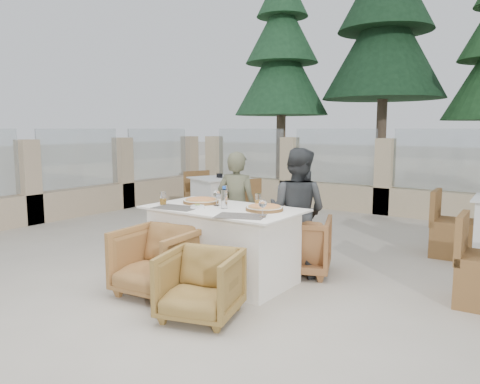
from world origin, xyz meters
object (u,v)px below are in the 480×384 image
Objects in this scene: armchair_near_left at (157,261)px; diner_right at (297,211)px; beer_glass_left at (163,198)px; armchair_far_left at (243,237)px; beer_glass_right at (258,200)px; armchair_near_right at (200,285)px; armchair_far_right at (299,244)px; wine_glass_corner at (263,207)px; olive_dish at (197,206)px; bg_table_a at (220,201)px; diner_left at (237,208)px; wine_glass_centre at (217,197)px; water_bottle at (224,197)px; pizza_left at (201,201)px; pizza_right at (264,208)px; dining_table at (223,244)px.

diner_right reaches higher than armchair_near_left.
beer_glass_left is 1.20m from armchair_far_left.
beer_glass_right is 0.19× the size of armchair_near_left.
armchair_far_right is at bearing 70.59° from armchair_near_right.
wine_glass_corner is at bearing 74.89° from armchair_far_right.
olive_dish is 3.03m from bg_table_a.
beer_glass_left is at bearing 131.30° from armchair_near_right.
diner_left is (0.39, 0.81, -0.18)m from beer_glass_left.
water_bottle is at bearing -28.39° from wine_glass_centre.
pizza_left is 0.81m from pizza_right.
dining_table is 0.88m from diner_right.
wine_glass_corner is (0.99, -0.30, 0.07)m from pizza_left.
dining_table is 6.98× the size of water_bottle.
diner_right reaches higher than dining_table.
beer_glass_right is 1.33m from armchair_near_right.
wine_glass_corner is 0.63m from beer_glass_right.
pizza_right is 3.21m from bg_table_a.
olive_dish is at bearing 79.86° from diner_left.
wine_glass_corner is 1.47m from armchair_far_left.
olive_dish is at bearing -56.18° from pizza_left.
wine_glass_centre is at bearing 154.53° from dining_table.
pizza_right is 0.28m from beer_glass_right.
diner_left reaches higher than armchair_near_left.
armchair_near_right is at bearing 83.77° from diner_right.
armchair_far_right is at bearing 172.09° from diner_left.
wine_glass_corner is (0.61, -0.20, 0.48)m from dining_table.
armchair_far_right is 1.10× the size of armchair_near_right.
pizza_left reaches higher than armchair_far_right.
armchair_near_right is at bearing -50.43° from pizza_left.
diner_right is (0.47, 0.69, -0.20)m from water_bottle.
armchair_near_right is at bearing 66.07° from armchair_far_right.
pizza_left reaches higher than dining_table.
wine_glass_corner is (0.74, -0.26, 0.00)m from wine_glass_centre.
diner_right is at bearing 42.99° from wine_glass_centre.
diner_left is at bearing 98.42° from armchair_near_right.
armchair_far_right is at bearing 53.51° from dining_table.
armchair_far_left is 0.95× the size of armchair_near_right.
pizza_right is 2.80× the size of beer_glass_right.
dining_table is at bearing 48.98° from diner_right.
beer_glass_left is (-1.08, -0.32, 0.04)m from pizza_right.
olive_dish is (-0.06, -0.24, -0.07)m from wine_glass_centre.
wine_glass_corner is at bearing -16.90° from pizza_left.
armchair_near_left is at bearing -51.53° from beer_glass_left.
beer_glass_right is 0.71m from armchair_far_right.
beer_glass_left is 1.24× the size of olive_dish.
olive_dish reaches higher than armchair_near_right.
pizza_right is (0.81, 0.01, -0.00)m from pizza_left.
armchair_near_left is (-0.88, -0.48, -0.54)m from wine_glass_corner.
water_bottle reaches higher than beer_glass_right.
armchair_far_right is 1.58m from armchair_near_left.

